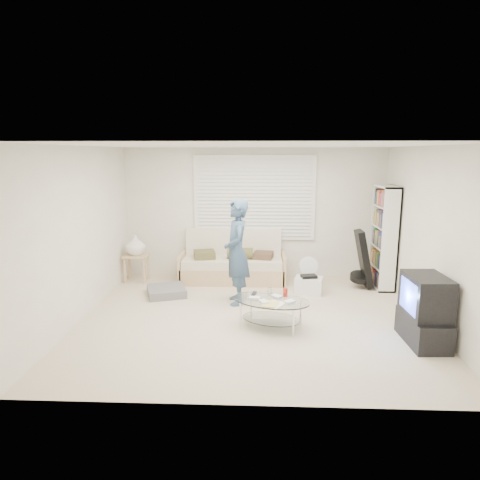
{
  "coord_description": "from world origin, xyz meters",
  "views": [
    {
      "loc": [
        0.07,
        -5.98,
        2.4
      ],
      "look_at": [
        -0.2,
        0.3,
        1.12
      ],
      "focal_mm": 32.0,
      "sensor_mm": 36.0,
      "label": 1
    }
  ],
  "objects_px": {
    "coffee_table": "(271,305)",
    "tv_unit": "(425,311)",
    "futon_sofa": "(233,264)",
    "bookshelf": "(384,237)"
  },
  "relations": [
    {
      "from": "bookshelf",
      "to": "tv_unit",
      "type": "xyz_separation_m",
      "value": [
        -0.13,
        -2.37,
        -0.48
      ]
    },
    {
      "from": "tv_unit",
      "to": "coffee_table",
      "type": "distance_m",
      "value": 1.98
    },
    {
      "from": "futon_sofa",
      "to": "tv_unit",
      "type": "height_order",
      "value": "futon_sofa"
    },
    {
      "from": "coffee_table",
      "to": "tv_unit",
      "type": "bearing_deg",
      "value": -12.33
    },
    {
      "from": "coffee_table",
      "to": "bookshelf",
      "type": "bearing_deg",
      "value": 43.49
    },
    {
      "from": "futon_sofa",
      "to": "tv_unit",
      "type": "xyz_separation_m",
      "value": [
        2.6,
        -2.62,
        0.12
      ]
    },
    {
      "from": "tv_unit",
      "to": "coffee_table",
      "type": "xyz_separation_m",
      "value": [
        -1.93,
        0.42,
        -0.11
      ]
    },
    {
      "from": "bookshelf",
      "to": "futon_sofa",
      "type": "bearing_deg",
      "value": 174.8
    },
    {
      "from": "tv_unit",
      "to": "bookshelf",
      "type": "bearing_deg",
      "value": 86.98
    },
    {
      "from": "bookshelf",
      "to": "tv_unit",
      "type": "height_order",
      "value": "bookshelf"
    }
  ]
}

